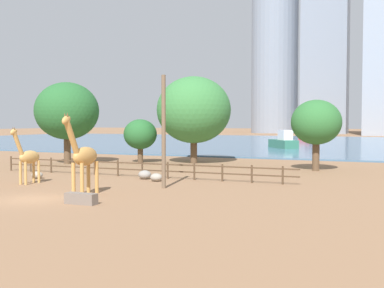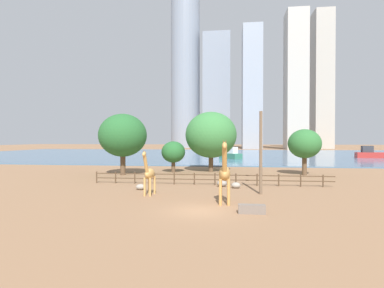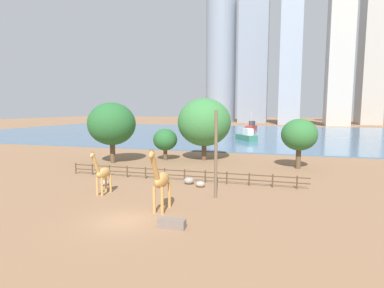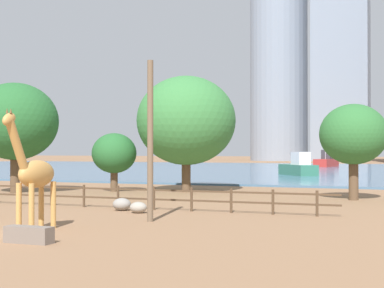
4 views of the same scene
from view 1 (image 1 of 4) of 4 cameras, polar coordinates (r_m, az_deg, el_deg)
name	(u,v)px [view 1 (image 1 of 4)]	position (r m, az deg, el deg)	size (l,w,h in m)	color
ground_plane	(297,143)	(103.50, 12.31, 0.16)	(400.00, 400.00, 0.00)	#8C6647
harbor_water	(294,143)	(100.55, 11.99, 0.14)	(180.00, 86.00, 0.20)	#476B8C
giraffe_tall	(28,157)	(36.23, -18.88, -1.47)	(0.84, 2.68, 4.11)	tan
giraffe_companion	(83,156)	(29.87, -12.77, -1.42)	(0.90, 3.34, 4.98)	#C18C47
utility_pole	(164,132)	(32.01, -3.38, 1.45)	(0.28, 0.28, 7.54)	brown
boulder_near_fence	(156,177)	(35.98, -4.26, -3.96)	(0.93, 0.80, 0.60)	gray
boulder_by_pole	(145,175)	(37.39, -5.62, -3.64)	(1.03, 0.91, 0.69)	gray
boulder_small	(37,175)	(39.52, -17.89, -3.51)	(0.93, 0.75, 0.56)	gray
feeding_trough	(81,199)	(26.75, -13.01, -6.32)	(1.80, 0.60, 0.60)	#72665B
enclosure_fence	(134,167)	(38.98, -6.95, -2.77)	(26.12, 0.14, 1.30)	#4C3826
tree_left_large	(316,123)	(44.74, 14.51, 2.47)	(4.50, 4.50, 6.42)	brown
tree_center_broad	(67,111)	(52.22, -14.61, 3.79)	(6.68, 6.68, 8.57)	brown
tree_right_tall	(140,134)	(52.26, -6.15, 1.13)	(3.60, 3.60, 4.70)	brown
tree_left_small	(194,110)	(51.23, 0.21, 4.05)	(7.89, 7.89, 9.24)	brown
boat_ferry	(283,142)	(78.42, 10.79, 0.25)	(5.82, 6.71, 2.90)	#337259
boat_sailboat	(309,135)	(117.37, 13.74, 1.06)	(3.82, 7.53, 6.47)	#B22D28
skyline_tower_needle	(275,2)	(196.10, 9.82, 16.21)	(17.88, 17.88, 100.90)	gray
skyline_block_central	(325,40)	(186.39, 15.53, 11.80)	(16.20, 11.38, 68.59)	gray
skyline_tower_glass	(382,33)	(167.95, 21.55, 12.16)	(10.26, 14.89, 65.30)	#939EAD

